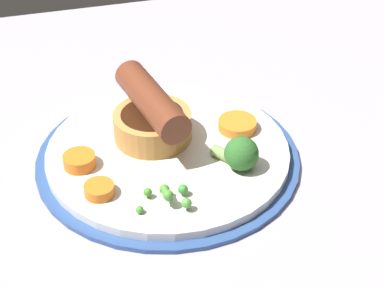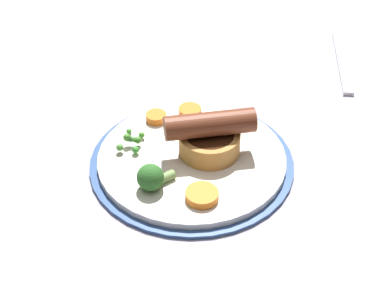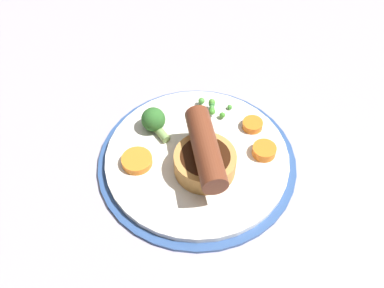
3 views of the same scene
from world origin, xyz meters
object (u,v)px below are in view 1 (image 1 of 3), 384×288
at_px(carrot_slice_4, 99,190).
at_px(carrot_slice_1, 79,161).
at_px(pea_pile, 169,195).
at_px(carrot_slice_3, 237,125).
at_px(broccoli_floret_near, 240,154).
at_px(sausage_pudding, 152,116).
at_px(dinner_plate, 168,155).

bearing_deg(carrot_slice_4, carrot_slice_1, -76.09).
relative_size(pea_pile, carrot_slice_3, 1.28).
height_order(broccoli_floret_near, carrot_slice_4, broccoli_floret_near).
relative_size(sausage_pudding, carrot_slice_4, 4.24).
relative_size(carrot_slice_1, carrot_slice_3, 0.78).
height_order(dinner_plate, carrot_slice_1, carrot_slice_1).
relative_size(pea_pile, carrot_slice_1, 1.63).
relative_size(dinner_plate, pea_pile, 5.15).
bearing_deg(sausage_pudding, dinner_plate, -167.29).
bearing_deg(broccoli_floret_near, carrot_slice_3, 127.41).
bearing_deg(carrot_slice_3, pea_pile, 44.10).
distance_m(sausage_pudding, pea_pile, 0.10).
height_order(dinner_plate, broccoli_floret_near, broccoli_floret_near).
bearing_deg(dinner_plate, sausage_pudding, -66.57).
xyz_separation_m(sausage_pudding, broccoli_floret_near, (-0.07, 0.07, -0.01)).
xyz_separation_m(sausage_pudding, pea_pile, (0.01, 0.10, -0.02)).
height_order(pea_pile, carrot_slice_1, pea_pile).
bearing_deg(dinner_plate, pea_pile, 77.01).
bearing_deg(sausage_pudding, carrot_slice_1, 98.05).
distance_m(sausage_pudding, broccoli_floret_near, 0.10).
bearing_deg(sausage_pudding, carrot_slice_4, 126.76).
bearing_deg(sausage_pudding, carrot_slice_3, -106.78).
distance_m(dinner_plate, pea_pile, 0.08).
bearing_deg(carrot_slice_4, dinner_plate, -146.77).
height_order(sausage_pudding, carrot_slice_1, sausage_pudding).
bearing_deg(carrot_slice_1, sausage_pudding, -161.23).
bearing_deg(broccoli_floret_near, sausage_pudding, -170.67).
bearing_deg(pea_pile, carrot_slice_3, -135.90).
bearing_deg(dinner_plate, broccoli_floret_near, 141.27).
xyz_separation_m(broccoli_floret_near, carrot_slice_4, (0.14, 0.00, -0.01)).
relative_size(carrot_slice_3, carrot_slice_4, 1.43).
bearing_deg(broccoli_floret_near, pea_pile, -102.22).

